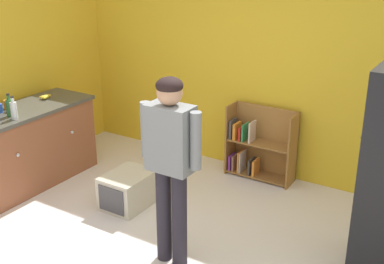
{
  "coord_description": "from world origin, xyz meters",
  "views": [
    {
      "loc": [
        2.17,
        -2.88,
        2.63
      ],
      "look_at": [
        0.08,
        0.46,
        1.13
      ],
      "focal_mm": 47.03,
      "sensor_mm": 36.0,
      "label": 1
    }
  ],
  "objects_px": {
    "green_glass_bottle": "(9,107)",
    "clear_bottle": "(14,110)",
    "standing_person": "(171,156)",
    "orange_cup": "(8,104)",
    "pet_carrier": "(128,190)",
    "banana_bunch": "(46,97)",
    "teal_cup": "(11,107)",
    "bookshelf": "(258,147)"
  },
  "relations": [
    {
      "from": "clear_bottle",
      "to": "teal_cup",
      "type": "relative_size",
      "value": 2.59
    },
    {
      "from": "standing_person",
      "to": "banana_bunch",
      "type": "xyz_separation_m",
      "value": [
        -2.31,
        0.79,
        -0.08
      ]
    },
    {
      "from": "banana_bunch",
      "to": "green_glass_bottle",
      "type": "xyz_separation_m",
      "value": [
        0.15,
        -0.63,
        0.07
      ]
    },
    {
      "from": "banana_bunch",
      "to": "clear_bottle",
      "type": "bearing_deg",
      "value": -68.54
    },
    {
      "from": "pet_carrier",
      "to": "green_glass_bottle",
      "type": "bearing_deg",
      "value": -161.22
    },
    {
      "from": "orange_cup",
      "to": "clear_bottle",
      "type": "bearing_deg",
      "value": -29.23
    },
    {
      "from": "clear_bottle",
      "to": "teal_cup",
      "type": "xyz_separation_m",
      "value": [
        -0.24,
        0.16,
        -0.05
      ]
    },
    {
      "from": "orange_cup",
      "to": "bookshelf",
      "type": "bearing_deg",
      "value": 35.66
    },
    {
      "from": "standing_person",
      "to": "orange_cup",
      "type": "height_order",
      "value": "standing_person"
    },
    {
      "from": "pet_carrier",
      "to": "orange_cup",
      "type": "xyz_separation_m",
      "value": [
        -1.45,
        -0.25,
        0.77
      ]
    },
    {
      "from": "green_glass_bottle",
      "to": "pet_carrier",
      "type": "bearing_deg",
      "value": 18.78
    },
    {
      "from": "pet_carrier",
      "to": "banana_bunch",
      "type": "bearing_deg",
      "value": 170.81
    },
    {
      "from": "bookshelf",
      "to": "pet_carrier",
      "type": "bearing_deg",
      "value": -121.05
    },
    {
      "from": "standing_person",
      "to": "orange_cup",
      "type": "relative_size",
      "value": 17.48
    },
    {
      "from": "clear_bottle",
      "to": "standing_person",
      "type": "bearing_deg",
      "value": -3.52
    },
    {
      "from": "teal_cup",
      "to": "standing_person",
      "type": "bearing_deg",
      "value": -7.09
    },
    {
      "from": "pet_carrier",
      "to": "orange_cup",
      "type": "distance_m",
      "value": 1.66
    },
    {
      "from": "teal_cup",
      "to": "orange_cup",
      "type": "bearing_deg",
      "value": 161.36
    },
    {
      "from": "pet_carrier",
      "to": "teal_cup",
      "type": "height_order",
      "value": "teal_cup"
    },
    {
      "from": "green_glass_bottle",
      "to": "clear_bottle",
      "type": "bearing_deg",
      "value": -18.11
    },
    {
      "from": "pet_carrier",
      "to": "standing_person",
      "type": "bearing_deg",
      "value": -31.17
    },
    {
      "from": "bookshelf",
      "to": "orange_cup",
      "type": "relative_size",
      "value": 8.95
    },
    {
      "from": "green_glass_bottle",
      "to": "teal_cup",
      "type": "height_order",
      "value": "green_glass_bottle"
    },
    {
      "from": "banana_bunch",
      "to": "orange_cup",
      "type": "bearing_deg",
      "value": -100.43
    },
    {
      "from": "bookshelf",
      "to": "pet_carrier",
      "type": "height_order",
      "value": "bookshelf"
    },
    {
      "from": "bookshelf",
      "to": "clear_bottle",
      "type": "height_order",
      "value": "clear_bottle"
    },
    {
      "from": "green_glass_bottle",
      "to": "orange_cup",
      "type": "relative_size",
      "value": 2.59
    },
    {
      "from": "standing_person",
      "to": "orange_cup",
      "type": "xyz_separation_m",
      "value": [
        -2.4,
        0.32,
        -0.06
      ]
    },
    {
      "from": "clear_bottle",
      "to": "banana_bunch",
      "type": "bearing_deg",
      "value": 111.46
    },
    {
      "from": "green_glass_bottle",
      "to": "orange_cup",
      "type": "bearing_deg",
      "value": 146.26
    },
    {
      "from": "teal_cup",
      "to": "bookshelf",
      "type": "bearing_deg",
      "value": 37.63
    },
    {
      "from": "banana_bunch",
      "to": "bookshelf",
      "type": "bearing_deg",
      "value": 27.96
    },
    {
      "from": "teal_cup",
      "to": "orange_cup",
      "type": "distance_m",
      "value": 0.12
    },
    {
      "from": "banana_bunch",
      "to": "orange_cup",
      "type": "relative_size",
      "value": 1.64
    },
    {
      "from": "green_glass_bottle",
      "to": "teal_cup",
      "type": "relative_size",
      "value": 2.59
    },
    {
      "from": "bookshelf",
      "to": "banana_bunch",
      "type": "xyz_separation_m",
      "value": [
        -2.2,
        -1.17,
        0.56
      ]
    },
    {
      "from": "orange_cup",
      "to": "standing_person",
      "type": "bearing_deg",
      "value": -7.64
    },
    {
      "from": "banana_bunch",
      "to": "orange_cup",
      "type": "distance_m",
      "value": 0.48
    },
    {
      "from": "bookshelf",
      "to": "banana_bunch",
      "type": "relative_size",
      "value": 5.45
    },
    {
      "from": "teal_cup",
      "to": "orange_cup",
      "type": "height_order",
      "value": "same"
    },
    {
      "from": "bookshelf",
      "to": "banana_bunch",
      "type": "distance_m",
      "value": 2.55
    },
    {
      "from": "clear_bottle",
      "to": "green_glass_bottle",
      "type": "bearing_deg",
      "value": 161.89
    }
  ]
}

